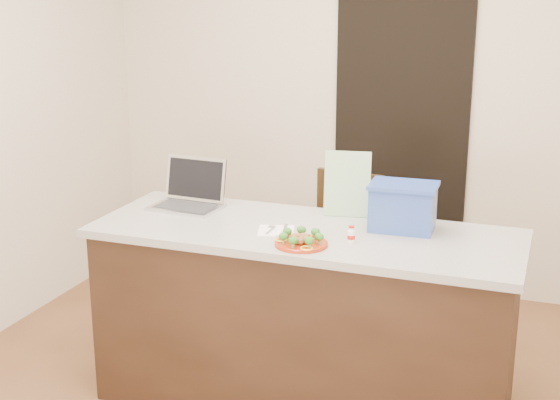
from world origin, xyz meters
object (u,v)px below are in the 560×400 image
(napkin, at_px, (276,231))
(laptop, at_px, (191,193))
(chair, at_px, (344,243))
(island, at_px, (304,317))
(plate, at_px, (301,243))
(blue_box, at_px, (403,206))
(yogurt_bottle, at_px, (351,235))

(napkin, bearing_deg, laptop, 155.88)
(laptop, xyz_separation_m, chair, (0.64, 0.75, -0.44))
(island, distance_m, napkin, 0.48)
(plate, xyz_separation_m, laptop, (-0.76, 0.41, 0.06))
(plate, height_order, napkin, plate)
(island, relative_size, blue_box, 6.30)
(laptop, height_order, blue_box, laptop)
(blue_box, bearing_deg, plate, -136.89)
(napkin, bearing_deg, yogurt_bottle, -3.86)
(napkin, relative_size, yogurt_bottle, 2.19)
(napkin, bearing_deg, chair, 86.29)
(napkin, distance_m, chair, 1.07)
(plate, distance_m, laptop, 0.86)
(island, relative_size, yogurt_bottle, 26.73)
(laptop, bearing_deg, island, -10.76)
(plate, relative_size, yogurt_bottle, 3.13)
(laptop, bearing_deg, plate, -24.61)
(laptop, height_order, chair, laptop)
(blue_box, bearing_deg, chair, 120.28)
(napkin, xyz_separation_m, chair, (0.07, 1.00, -0.37))
(napkin, height_order, laptop, laptop)
(island, xyz_separation_m, blue_box, (0.44, 0.16, 0.57))
(island, relative_size, plate, 8.53)
(yogurt_bottle, xyz_separation_m, laptop, (-0.95, 0.28, 0.04))
(island, xyz_separation_m, yogurt_bottle, (0.26, -0.10, 0.49))
(plate, relative_size, laptop, 0.66)
(yogurt_bottle, bearing_deg, chair, 106.76)
(plate, bearing_deg, blue_box, 45.47)
(chair, bearing_deg, yogurt_bottle, -63.85)
(chair, bearing_deg, napkin, -84.32)
(yogurt_bottle, bearing_deg, napkin, 176.14)
(napkin, height_order, chair, chair)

